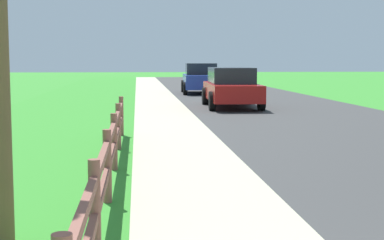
% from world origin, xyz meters
% --- Properties ---
extents(ground_plane, '(120.00, 120.00, 0.00)m').
position_xyz_m(ground_plane, '(0.00, 25.00, 0.00)').
color(ground_plane, '#348A2B').
extents(road_asphalt, '(7.00, 66.00, 0.01)m').
position_xyz_m(road_asphalt, '(3.50, 27.00, 0.00)').
color(road_asphalt, '#393939').
rests_on(road_asphalt, ground).
extents(curb_concrete, '(6.00, 66.00, 0.01)m').
position_xyz_m(curb_concrete, '(-3.00, 27.00, 0.00)').
color(curb_concrete, '#B7B494').
rests_on(curb_concrete, ground).
extents(grass_verge, '(5.00, 66.00, 0.00)m').
position_xyz_m(grass_verge, '(-4.50, 27.00, 0.01)').
color(grass_verge, '#348A2B').
rests_on(grass_verge, ground).
extents(rail_fence, '(0.11, 13.62, 0.96)m').
position_xyz_m(rail_fence, '(-2.29, 5.33, 0.56)').
color(rail_fence, brown).
rests_on(rail_fence, ground).
extents(parked_suv_red, '(2.12, 4.87, 1.54)m').
position_xyz_m(parked_suv_red, '(1.74, 20.28, 0.79)').
color(parked_suv_red, maroon).
rests_on(parked_suv_red, ground).
extents(parked_car_blue, '(2.20, 4.55, 1.65)m').
position_xyz_m(parked_car_blue, '(1.59, 29.74, 0.80)').
color(parked_car_blue, navy).
rests_on(parked_car_blue, ground).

